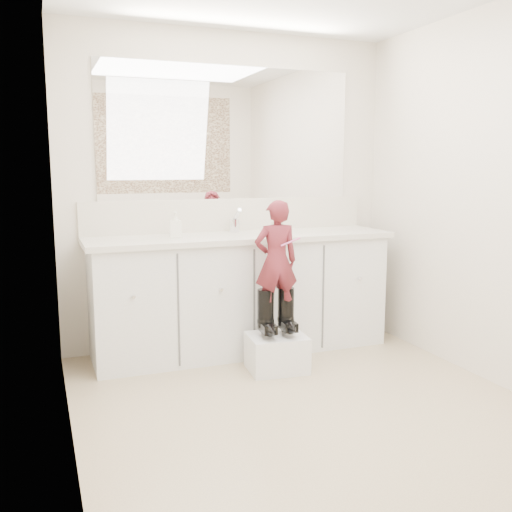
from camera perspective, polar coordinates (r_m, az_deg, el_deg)
name	(u,v)px	position (r m, az deg, el deg)	size (l,w,h in m)	color
floor	(314,413)	(3.38, 5.80, -15.38)	(3.00, 3.00, 0.00)	#9A7F64
wall_back	(229,191)	(4.47, -2.72, 6.52)	(2.60, 2.60, 0.00)	beige
wall_left	(62,209)	(2.75, -18.81, 4.47)	(3.00, 3.00, 0.00)	beige
wall_right	(505,198)	(3.86, 23.67, 5.38)	(3.00, 3.00, 0.00)	beige
vanity_cabinet	(241,295)	(4.32, -1.49, -3.95)	(2.20, 0.55, 0.85)	silver
countertop	(242,237)	(4.23, -1.45, 1.89)	(2.28, 0.58, 0.04)	beige
backsplash	(230,215)	(4.47, -2.64, 4.14)	(2.28, 0.03, 0.25)	beige
mirror	(229,133)	(4.46, -2.72, 12.17)	(2.00, 0.02, 1.00)	white
faucet	(234,226)	(4.37, -2.18, 3.05)	(0.08, 0.08, 0.10)	silver
cup	(277,228)	(4.26, 2.15, 2.85)	(0.10, 0.10, 0.09)	#C0B099
soap_bottle	(176,225)	(4.10, -8.05, 3.13)	(0.08, 0.08, 0.18)	white
step_stool	(277,353)	(3.97, 2.09, -9.64)	(0.39, 0.32, 0.25)	white
boot_left	(266,313)	(3.88, 0.97, -5.70)	(0.12, 0.22, 0.32)	black
boot_right	(286,311)	(3.94, 3.00, -5.49)	(0.12, 0.22, 0.32)	black
toddler	(276,261)	(3.83, 2.02, -0.52)	(0.30, 0.20, 0.82)	#992F3F
toothbrush	(291,242)	(3.77, 3.49, 1.43)	(0.01, 0.01, 0.14)	#D9549B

